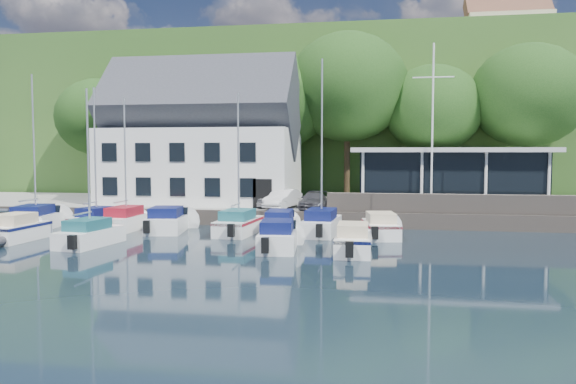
% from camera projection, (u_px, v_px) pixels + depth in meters
% --- Properties ---
extents(ground, '(180.00, 180.00, 0.00)m').
position_uv_depth(ground, '(238.00, 258.00, 25.43)').
color(ground, black).
rests_on(ground, ground).
extents(quay, '(60.00, 13.00, 1.00)m').
position_uv_depth(quay, '(296.00, 209.00, 42.62)').
color(quay, gray).
rests_on(quay, ground).
extents(quay_face, '(60.00, 0.30, 1.00)m').
position_uv_depth(quay_face, '(280.00, 219.00, 36.22)').
color(quay_face, '#6A5E55').
rests_on(quay_face, ground).
extents(hillside, '(160.00, 75.00, 16.00)m').
position_uv_depth(hillside, '(339.00, 132.00, 85.89)').
color(hillside, '#2B551F').
rests_on(hillside, ground).
extents(field_patch, '(50.00, 30.00, 0.30)m').
position_uv_depth(field_patch, '(392.00, 83.00, 91.89)').
color(field_patch, '#5F6B35').
rests_on(field_patch, hillside).
extents(farmhouse, '(10.40, 7.00, 8.20)m').
position_uv_depth(farmhouse, '(506.00, 33.00, 71.62)').
color(farmhouse, beige).
rests_on(farmhouse, hillside).
extents(harbor_building, '(14.40, 8.20, 8.70)m').
position_uv_depth(harbor_building, '(202.00, 145.00, 42.44)').
color(harbor_building, silver).
rests_on(harbor_building, quay).
extents(club_pavilion, '(13.20, 7.20, 4.10)m').
position_uv_depth(club_pavilion, '(448.00, 177.00, 39.17)').
color(club_pavilion, black).
rests_on(club_pavilion, quay).
extents(seawall, '(18.00, 0.50, 1.20)m').
position_uv_depth(seawall, '(473.00, 204.00, 34.59)').
color(seawall, '#6A5E55').
rests_on(seawall, quay).
extents(gangway, '(1.20, 6.00, 1.40)m').
position_uv_depth(gangway, '(29.00, 225.00, 36.98)').
color(gangway, silver).
rests_on(gangway, ground).
extents(car_silver, '(2.29, 3.92, 1.25)m').
position_uv_depth(car_silver, '(276.00, 198.00, 38.86)').
color(car_silver, silver).
rests_on(car_silver, quay).
extents(car_white, '(2.21, 4.15, 1.30)m').
position_uv_depth(car_white, '(283.00, 199.00, 37.86)').
color(car_white, silver).
rests_on(car_white, quay).
extents(car_dgrey, '(1.73, 3.94, 1.13)m').
position_uv_depth(car_dgrey, '(314.00, 200.00, 37.70)').
color(car_dgrey, '#333339').
rests_on(car_dgrey, quay).
extents(car_blue, '(2.40, 4.16, 1.34)m').
position_uv_depth(car_blue, '(375.00, 199.00, 37.63)').
color(car_blue, navy).
rests_on(car_blue, quay).
extents(flagpole, '(2.55, 0.20, 10.62)m').
position_uv_depth(flagpole, '(432.00, 128.00, 35.38)').
color(flagpole, silver).
rests_on(flagpole, quay).
extents(tree_0, '(7.56, 7.56, 10.33)m').
position_uv_depth(tree_0, '(99.00, 137.00, 49.93)').
color(tree_0, '#153610').
rests_on(tree_0, quay).
extents(tree_1, '(8.03, 8.03, 10.97)m').
position_uv_depth(tree_1, '(156.00, 133.00, 48.42)').
color(tree_1, '#153610').
rests_on(tree_1, quay).
extents(tree_2, '(8.71, 8.71, 11.91)m').
position_uv_depth(tree_2, '(278.00, 127.00, 46.97)').
color(tree_2, '#153610').
rests_on(tree_2, quay).
extents(tree_3, '(10.02, 10.02, 13.69)m').
position_uv_depth(tree_3, '(347.00, 116.00, 46.48)').
color(tree_3, '#153610').
rests_on(tree_3, quay).
extents(tree_4, '(7.98, 7.98, 10.90)m').
position_uv_depth(tree_4, '(433.00, 132.00, 45.59)').
color(tree_4, '#153610').
rests_on(tree_4, quay).
extents(tree_5, '(9.00, 9.00, 12.30)m').
position_uv_depth(tree_5, '(528.00, 122.00, 44.10)').
color(tree_5, '#153610').
rests_on(tree_5, quay).
extents(boat_r1_0, '(3.14, 6.77, 9.27)m').
position_uv_depth(boat_r1_0, '(34.00, 155.00, 34.75)').
color(boat_r1_0, white).
rests_on(boat_r1_0, ground).
extents(boat_r1_1, '(2.53, 5.66, 8.48)m').
position_uv_depth(boat_r1_1, '(95.00, 161.00, 34.76)').
color(boat_r1_1, white).
rests_on(boat_r1_1, ground).
extents(boat_r1_2, '(2.04, 6.51, 9.01)m').
position_uv_depth(boat_r1_2, '(125.00, 157.00, 34.36)').
color(boat_r1_2, white).
rests_on(boat_r1_2, ground).
extents(boat_r1_3, '(3.14, 6.15, 1.51)m').
position_uv_depth(boat_r1_3, '(168.00, 219.00, 33.86)').
color(boat_r1_3, white).
rests_on(boat_r1_3, ground).
extents(boat_r1_4, '(2.47, 6.34, 8.93)m').
position_uv_depth(boat_r1_4, '(238.00, 158.00, 32.52)').
color(boat_r1_4, white).
rests_on(boat_r1_4, ground).
extents(boat_r1_5, '(2.15, 6.45, 1.40)m').
position_uv_depth(boat_r1_5, '(280.00, 222.00, 33.06)').
color(boat_r1_5, white).
rests_on(boat_r1_5, ground).
extents(boat_r1_6, '(2.35, 6.77, 9.17)m').
position_uv_depth(boat_r1_6, '(322.00, 156.00, 32.49)').
color(boat_r1_6, white).
rests_on(boat_r1_6, ground).
extents(boat_r1_7, '(2.68, 5.59, 1.43)m').
position_uv_depth(boat_r1_7, '(381.00, 225.00, 31.57)').
color(boat_r1_7, white).
rests_on(boat_r1_7, ground).
extents(boat_r2_0, '(2.09, 5.43, 1.50)m').
position_uv_depth(boat_r2_0, '(17.00, 227.00, 30.36)').
color(boat_r2_0, white).
rests_on(boat_r2_0, ground).
extents(boat_r2_1, '(2.61, 5.91, 8.59)m').
position_uv_depth(boat_r2_1, '(88.00, 162.00, 28.47)').
color(boat_r2_1, white).
rests_on(boat_r2_1, ground).
extents(boat_r2_3, '(2.47, 5.61, 1.49)m').
position_uv_depth(boat_r2_3, '(278.00, 235.00, 27.48)').
color(boat_r2_3, white).
rests_on(boat_r2_3, ground).
extents(boat_r2_4, '(1.94, 5.60, 1.46)m').
position_uv_depth(boat_r2_4, '(353.00, 238.00, 26.54)').
color(boat_r2_4, white).
rests_on(boat_r2_4, ground).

